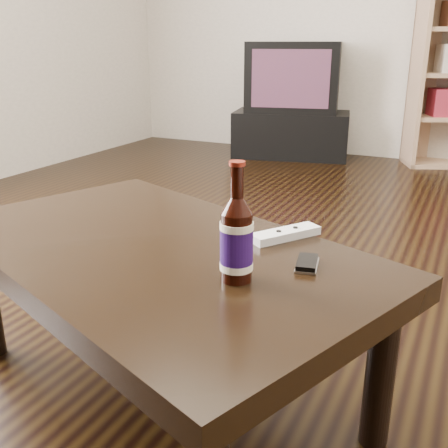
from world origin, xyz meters
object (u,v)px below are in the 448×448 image
at_px(tv, 293,77).
at_px(remote, 285,234).
at_px(coffee_table, 154,265).
at_px(beer_bottle, 237,240).
at_px(tv_stand, 291,134).
at_px(phone, 307,263).

bearing_deg(tv, remote, -84.36).
relative_size(coffee_table, beer_bottle, 5.24).
bearing_deg(tv_stand, remote, -84.36).
distance_m(coffee_table, phone, 0.41).
relative_size(tv_stand, coffee_table, 0.70).
xyz_separation_m(tv_stand, beer_bottle, (1.03, -3.42, 0.35)).
bearing_deg(coffee_table, beer_bottle, -20.16).
distance_m(coffee_table, remote, 0.36).
height_order(tv, remote, tv).
xyz_separation_m(tv_stand, remote, (1.04, -3.13, 0.27)).
bearing_deg(tv, phone, -83.47).
relative_size(tv_stand, remote, 4.94).
xyz_separation_m(tv_stand, tv, (0.00, -0.00, 0.48)).
height_order(tv, phone, tv).
relative_size(tv, beer_bottle, 3.19).
height_order(phone, remote, remote).
height_order(tv_stand, tv, tv).
height_order(tv, coffee_table, tv).
distance_m(phone, remote, 0.19).
relative_size(tv, coffee_table, 0.61).
bearing_deg(phone, tv, 97.60).
bearing_deg(coffee_table, phone, 4.73).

